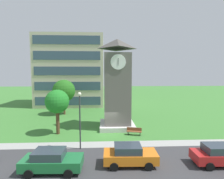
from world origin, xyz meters
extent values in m
plane|color=#3D7A33|center=(0.00, 0.00, 0.00)|extent=(160.00, 160.00, 0.00)
cube|color=#38383A|center=(0.00, -7.76, 0.00)|extent=(120.00, 7.20, 0.01)
cube|color=#9E9E99|center=(0.00, -3.36, 0.00)|extent=(120.00, 1.60, 0.01)
cube|color=beige|center=(-8.19, 21.22, 8.00)|extent=(15.07, 10.63, 16.00)
cube|color=#384C60|center=(-8.19, 15.86, 1.60)|extent=(13.86, 0.10, 1.80)
cube|color=#384C60|center=(-8.19, 15.86, 4.80)|extent=(13.86, 0.10, 1.80)
cube|color=#384C60|center=(-8.19, 15.86, 8.00)|extent=(13.86, 0.10, 1.80)
cube|color=#384C60|center=(-8.19, 15.86, 11.20)|extent=(13.86, 0.10, 1.80)
cube|color=#384C60|center=(-8.19, 15.86, 14.40)|extent=(13.86, 0.10, 1.80)
cube|color=#605B56|center=(1.29, 2.46, 5.06)|extent=(3.48, 3.48, 10.13)
cube|color=beige|center=(1.29, 2.46, 0.30)|extent=(4.70, 4.70, 0.60)
pyramid|color=#4D4945|center=(1.29, 2.46, 11.42)|extent=(3.83, 3.83, 1.30)
cylinder|color=white|center=(1.29, 0.66, 8.91)|extent=(1.91, 0.12, 1.91)
cylinder|color=white|center=(3.09, 2.46, 8.91)|extent=(0.12, 1.91, 1.91)
cube|color=black|center=(1.29, 0.59, 9.08)|extent=(0.03, 0.08, 0.57)
cube|color=black|center=(1.29, 0.58, 8.91)|extent=(0.05, 0.06, 0.86)
cube|color=brown|center=(3.14, -0.76, 0.45)|extent=(1.86, 0.89, 0.06)
cube|color=brown|center=(3.19, -0.54, 0.68)|extent=(1.76, 0.47, 0.40)
cube|color=black|center=(2.44, -0.59, 0.23)|extent=(0.18, 0.44, 0.45)
cube|color=black|center=(3.84, -0.93, 0.23)|extent=(0.18, 0.44, 0.45)
cylinder|color=#333338|center=(-2.87, -4.29, 2.65)|extent=(0.14, 0.14, 5.31)
sphere|color=#F2EFCC|center=(-2.87, -4.29, 5.49)|extent=(0.36, 0.36, 0.36)
cylinder|color=#513823|center=(-7.76, 10.44, 1.46)|extent=(0.38, 0.38, 2.92)
sphere|color=#24651B|center=(-7.76, 10.44, 4.34)|extent=(4.05, 4.05, 4.05)
cylinder|color=#513823|center=(-6.22, 0.13, 1.53)|extent=(0.42, 0.42, 3.06)
sphere|color=#207924|center=(-6.22, 0.13, 4.07)|extent=(2.90, 2.90, 2.90)
cube|color=#1E6B38|center=(-4.45, -8.22, 0.71)|extent=(4.59, 1.96, 0.76)
cube|color=#2D3842|center=(-4.68, -8.22, 1.39)|extent=(2.32, 1.67, 0.60)
cylinder|color=black|center=(-3.02, -7.37, 0.33)|extent=(0.67, 0.24, 0.66)
cylinder|color=black|center=(-3.07, -9.16, 0.33)|extent=(0.67, 0.24, 0.66)
cylinder|color=black|center=(-5.83, -7.29, 0.33)|extent=(0.67, 0.24, 0.66)
cylinder|color=black|center=(-5.88, -9.07, 0.33)|extent=(0.67, 0.24, 0.66)
cube|color=orange|center=(1.63, -7.56, 0.71)|extent=(4.38, 1.92, 0.76)
cube|color=#2D3842|center=(1.41, -7.55, 1.39)|extent=(2.21, 1.64, 0.60)
cylinder|color=black|center=(3.00, -6.72, 0.33)|extent=(0.67, 0.24, 0.66)
cylinder|color=black|center=(2.95, -8.48, 0.33)|extent=(0.67, 0.24, 0.66)
cylinder|color=black|center=(0.31, -6.64, 0.33)|extent=(0.67, 0.24, 0.66)
cylinder|color=black|center=(0.26, -8.40, 0.33)|extent=(0.67, 0.24, 0.66)
cube|color=red|center=(9.06, -7.91, 0.71)|extent=(4.61, 1.86, 0.76)
cube|color=#2D3842|center=(8.83, -7.90, 1.39)|extent=(2.32, 1.59, 0.60)
cylinder|color=black|center=(7.67, -7.02, 0.33)|extent=(0.67, 0.24, 0.66)
cylinder|color=black|center=(7.62, -8.71, 0.33)|extent=(0.67, 0.24, 0.66)
camera|label=1|loc=(-0.49, -21.03, 7.48)|focal=27.73mm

